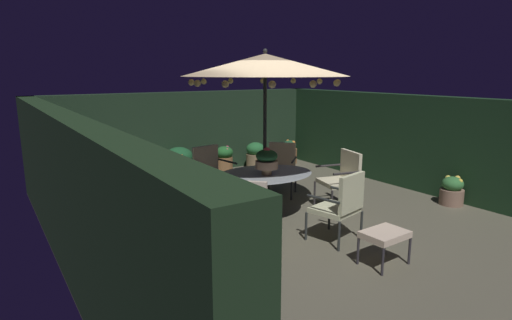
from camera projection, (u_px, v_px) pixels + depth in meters
ground_plane at (287, 218)px, 6.87m from camera, size 6.80×7.95×0.02m
hedge_backdrop_rear at (187, 133)px, 9.80m from camera, size 6.80×0.30×1.89m
hedge_backdrop_left at (67, 193)px, 4.93m from camera, size 0.30×7.95×1.89m
hedge_backdrop_right at (416, 143)px, 8.43m from camera, size 0.30×7.95×1.89m
patio_dining_table at (265, 180)px, 6.76m from camera, size 1.65×1.26×0.75m
patio_umbrella at (265, 65)px, 6.38m from camera, size 2.56×2.56×2.68m
centerpiece_planter at (267, 160)px, 6.59m from camera, size 0.36×0.36×0.44m
patio_chair_north at (174, 191)px, 6.39m from camera, size 0.78×0.75×1.00m
patio_chair_northeast at (246, 212)px, 5.38m from camera, size 0.85×0.85×1.03m
patio_chair_east at (341, 203)px, 5.80m from camera, size 0.72×0.69×1.00m
patio_chair_southeast at (343, 176)px, 7.23m from camera, size 0.70×0.76×1.00m
patio_chair_south at (281, 165)px, 8.13m from camera, size 0.79×0.79×0.98m
patio_chair_southwest at (211, 170)px, 7.82m from camera, size 0.69×0.71×0.98m
ottoman_footrest at (385, 236)px, 5.14m from camera, size 0.56×0.42×0.43m
potted_plant_front_corner at (452, 191)px, 7.51m from camera, size 0.41×0.41×0.52m
potted_plant_right_far at (290, 152)px, 10.93m from camera, size 0.38×0.38×0.60m
potted_plant_back_right at (105, 176)px, 8.45m from camera, size 0.40×0.40×0.57m
potted_plant_back_left at (179, 161)px, 9.35m from camera, size 0.63×0.63×0.70m
potted_plant_left_far at (256, 156)px, 10.25m from camera, size 0.47×0.45×0.66m
potted_plant_left_near at (224, 160)px, 9.69m from camera, size 0.40×0.40×0.66m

